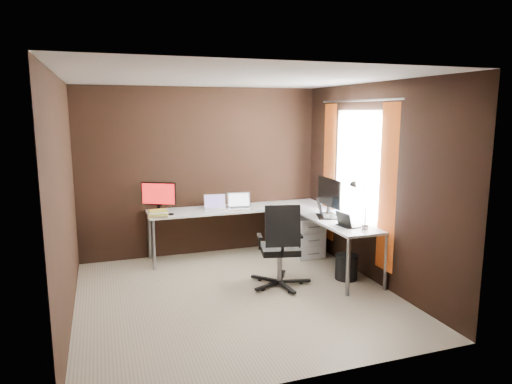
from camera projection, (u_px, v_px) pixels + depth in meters
room at (262, 187)px, 5.32m from camera, size 3.60×3.60×2.50m
desk at (272, 216)px, 6.49m from camera, size 2.65×2.25×0.73m
drawer_pedestal at (306, 236)px, 6.85m from camera, size 0.42×0.50×0.60m
monitor_left at (159, 196)px, 6.40m from camera, size 0.45×0.26×0.43m
monitor_right at (329, 194)px, 6.27m from camera, size 0.15×0.63×0.51m
laptop_white at (215, 206)px, 6.66m from camera, size 0.34×0.27×0.21m
laptop_silver at (239, 205)px, 6.71m from camera, size 0.38×0.30×0.23m
laptop_black_big at (324, 213)px, 6.17m from camera, size 0.36×0.42×0.24m
laptop_black_small at (346, 223)px, 5.67m from camera, size 0.23×0.30×0.18m
book_stack at (158, 213)px, 6.22m from camera, size 0.29×0.25×0.09m
mouse_left at (171, 214)px, 6.28m from camera, size 0.10×0.07×0.04m
mouse_corner at (271, 206)px, 6.82m from camera, size 0.09×0.07×0.03m
desk_lamp at (358, 199)px, 5.53m from camera, size 0.19×0.22×0.59m
office_chair at (280, 262)px, 5.62m from camera, size 0.60×0.61×1.06m
wastebasket at (346, 267)px, 5.89m from camera, size 0.37×0.37×0.33m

